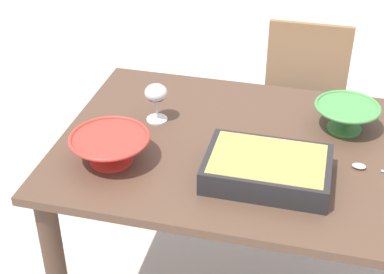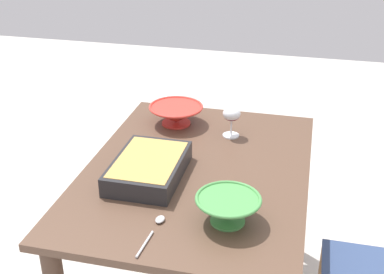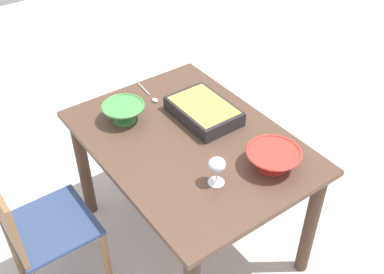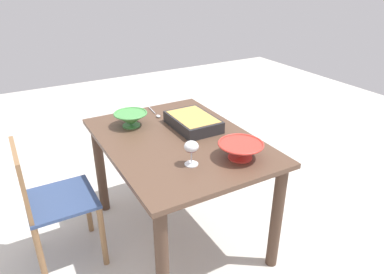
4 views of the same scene
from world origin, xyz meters
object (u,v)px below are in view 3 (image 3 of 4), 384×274
wine_glass (217,166)px  serving_spoon (151,97)px  casserole_dish (204,110)px  chair (36,230)px  dining_table (190,159)px  mixing_bowl (124,112)px  small_bowl (273,158)px

wine_glass → serving_spoon: 0.76m
casserole_dish → chair: bearing=-92.9°
dining_table → serving_spoon: bearing=174.1°
mixing_bowl → serving_spoon: (-0.10, 0.23, -0.05)m
serving_spoon → casserole_dish: bearing=21.6°
chair → mixing_bowl: (-0.17, 0.61, 0.34)m
wine_glass → mixing_bowl: (-0.65, -0.10, -0.05)m
casserole_dish → mixing_bowl: mixing_bowl is taller
casserole_dish → serving_spoon: 0.34m
casserole_dish → serving_spoon: bearing=-158.4°
chair → casserole_dish: bearing=87.1°
wine_glass → casserole_dish: (-0.43, 0.25, -0.06)m
dining_table → wine_glass: wine_glass is taller
mixing_bowl → small_bowl: mixing_bowl is taller
chair → small_bowl: 1.17m
chair → wine_glass: wine_glass is taller
wine_glass → serving_spoon: size_ratio=0.63×
mixing_bowl → casserole_dish: bearing=57.8°
mixing_bowl → serving_spoon: 0.25m
dining_table → small_bowl: size_ratio=4.74×
chair → serving_spoon: (-0.27, 0.84, 0.29)m
wine_glass → serving_spoon: bearing=170.3°
dining_table → casserole_dish: bearing=122.5°
dining_table → small_bowl: 0.47m
chair → wine_glass: size_ratio=5.92×
mixing_bowl → small_bowl: (0.71, 0.37, -0.00)m
dining_table → serving_spoon: serving_spoon is taller
chair → wine_glass: (0.47, 0.71, 0.38)m
dining_table → mixing_bowl: mixing_bowl is taller
dining_table → mixing_bowl: 0.42m
serving_spoon → small_bowl: bearing=10.4°
dining_table → mixing_bowl: (-0.33, -0.18, 0.18)m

